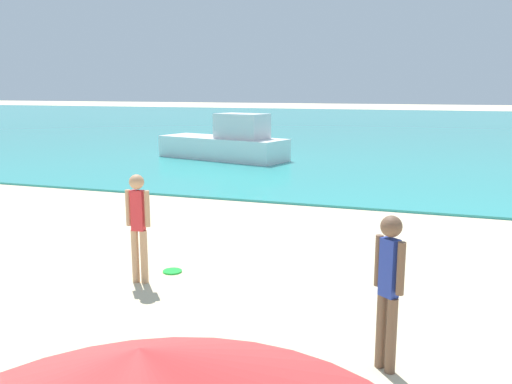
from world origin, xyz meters
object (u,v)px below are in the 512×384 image
object	(u,v)px
person_standing	(138,222)
person_distant	(389,284)
boat_near	(227,143)
frisbee	(172,271)

from	to	relation	value
person_standing	person_distant	distance (m)	3.95
person_standing	boat_near	bearing A→B (deg)	101.38
frisbee	boat_near	world-z (taller)	boat_near
person_standing	person_distant	size ratio (longest dim) A/B	1.00
person_distant	boat_near	xyz separation A→B (m)	(-7.61, 14.61, -0.24)
frisbee	boat_near	bearing A→B (deg)	108.21
person_standing	boat_near	world-z (taller)	boat_near
person_distant	frisbee	bearing A→B (deg)	-171.40
frisbee	person_standing	bearing A→B (deg)	-112.72
frisbee	boat_near	xyz separation A→B (m)	(-4.15, 12.63, 0.67)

